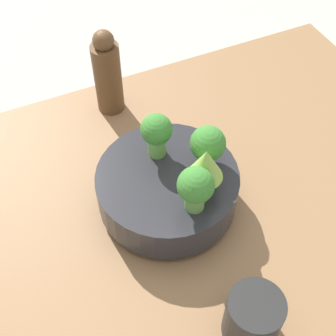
# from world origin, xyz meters

# --- Properties ---
(ground_plane) EXTENTS (6.00, 6.00, 0.00)m
(ground_plane) POSITION_xyz_m (0.00, 0.00, 0.00)
(ground_plane) COLOR #ADA89E
(table) EXTENTS (0.98, 0.65, 0.03)m
(table) POSITION_xyz_m (0.00, 0.00, 0.02)
(table) COLOR olive
(table) RESTS_ON ground_plane
(bowl) EXTENTS (0.22, 0.22, 0.07)m
(bowl) POSITION_xyz_m (0.02, 0.00, 0.08)
(bowl) COLOR #28282D
(bowl) RESTS_ON table
(broccoli_floret_front) EXTENTS (0.05, 0.05, 0.08)m
(broccoli_floret_front) POSITION_xyz_m (0.02, -0.05, 0.15)
(broccoli_floret_front) COLOR #6BA34C
(broccoli_floret_front) RESTS_ON bowl
(romanesco_piece_far) EXTENTS (0.05, 0.05, 0.09)m
(romanesco_piece_far) POSITION_xyz_m (-0.02, 0.05, 0.16)
(romanesco_piece_far) COLOR #609347
(romanesco_piece_far) RESTS_ON bowl
(broccoli_floret_back) EXTENTS (0.05, 0.05, 0.08)m
(broccoli_floret_back) POSITION_xyz_m (0.01, 0.07, 0.15)
(broccoli_floret_back) COLOR #609347
(broccoli_floret_back) RESTS_ON bowl
(broccoli_floret_left) EXTENTS (0.05, 0.05, 0.07)m
(broccoli_floret_left) POSITION_xyz_m (-0.05, 0.00, 0.15)
(broccoli_floret_left) COLOR #6BA34C
(broccoli_floret_left) RESTS_ON bowl
(cup) EXTENTS (0.07, 0.07, 0.08)m
(cup) POSITION_xyz_m (0.01, 0.23, 0.08)
(cup) COLOR black
(cup) RESTS_ON table
(pepper_mill) EXTENTS (0.05, 0.05, 0.17)m
(pepper_mill) POSITION_xyz_m (0.03, -0.25, 0.11)
(pepper_mill) COLOR brown
(pepper_mill) RESTS_ON table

